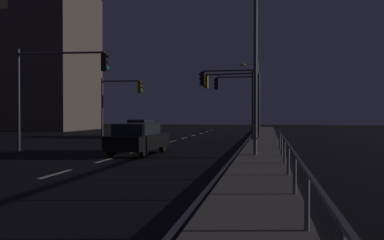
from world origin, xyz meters
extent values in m
plane|color=black|center=(0.00, 17.50, 0.00)|extent=(112.00, 112.00, 0.00)
cube|color=gray|center=(6.75, 17.50, 0.07)|extent=(2.11, 77.00, 0.14)
cube|color=silver|center=(0.00, 9.00, 0.01)|extent=(0.14, 2.00, 0.01)
cube|color=silver|center=(0.00, 13.00, 0.01)|extent=(0.14, 2.00, 0.01)
cube|color=silver|center=(0.00, 17.00, 0.01)|extent=(0.14, 2.00, 0.01)
cube|color=silver|center=(0.00, 21.00, 0.01)|extent=(0.14, 2.00, 0.01)
cube|color=silver|center=(0.00, 25.00, 0.01)|extent=(0.14, 2.00, 0.01)
cube|color=silver|center=(0.00, 29.00, 0.01)|extent=(0.14, 2.00, 0.01)
cube|color=silver|center=(0.00, 33.00, 0.01)|extent=(0.14, 2.00, 0.01)
cube|color=silver|center=(0.00, 37.00, 0.01)|extent=(0.14, 2.00, 0.01)
cube|color=silver|center=(0.00, 41.00, 0.01)|extent=(0.14, 2.00, 0.01)
cube|color=silver|center=(0.00, 45.00, 0.01)|extent=(0.14, 2.00, 0.01)
cube|color=silver|center=(5.44, 22.50, 0.01)|extent=(0.14, 53.00, 0.01)
cube|color=black|center=(0.63, 15.65, 0.67)|extent=(2.05, 4.49, 0.70)
cube|color=#1E2328|center=(0.61, 15.40, 1.29)|extent=(1.73, 2.55, 0.55)
cylinder|color=black|center=(-0.10, 17.10, 0.32)|extent=(0.25, 0.65, 0.64)
cylinder|color=black|center=(1.50, 17.01, 0.32)|extent=(0.25, 0.65, 0.64)
cylinder|color=black|center=(-0.25, 14.29, 0.32)|extent=(0.25, 0.65, 0.64)
cylinder|color=black|center=(1.35, 14.20, 0.32)|extent=(0.25, 0.65, 0.64)
cube|color=#B71414|center=(-4.22, 29.75, 0.67)|extent=(2.05, 4.49, 0.70)
cube|color=#1E2328|center=(-4.21, 30.00, 1.29)|extent=(1.73, 2.55, 0.55)
cylinder|color=black|center=(-3.50, 28.30, 0.32)|extent=(0.25, 0.65, 0.64)
cylinder|color=black|center=(-5.10, 28.39, 0.32)|extent=(0.25, 0.65, 0.64)
cylinder|color=black|center=(-3.35, 31.11, 0.32)|extent=(0.25, 0.65, 0.64)
cylinder|color=black|center=(-4.95, 31.20, 0.32)|extent=(0.25, 0.65, 0.64)
cylinder|color=#2D3033|center=(6.15, 23.49, 2.71)|extent=(0.16, 0.16, 5.15)
cylinder|color=#4C4C51|center=(4.36, 23.44, 5.04)|extent=(3.59, 0.19, 0.11)
cube|color=black|center=(2.57, 23.40, 4.51)|extent=(0.29, 0.35, 0.95)
sphere|color=black|center=(2.42, 23.40, 4.81)|extent=(0.20, 0.20, 0.20)
sphere|color=black|center=(2.42, 23.40, 4.51)|extent=(0.20, 0.20, 0.20)
sphere|color=#19D84C|center=(2.42, 23.40, 4.21)|extent=(0.20, 0.20, 0.20)
cylinder|color=#2D3033|center=(-6.30, 15.78, 2.79)|extent=(0.16, 0.16, 5.58)
cylinder|color=#4C4C51|center=(-3.90, 16.03, 5.33)|extent=(4.79, 0.62, 0.11)
cube|color=black|center=(-1.51, 16.29, 4.80)|extent=(0.31, 0.37, 0.95)
sphere|color=black|center=(-1.36, 16.31, 5.10)|extent=(0.20, 0.20, 0.20)
sphere|color=black|center=(-1.36, 16.31, 4.80)|extent=(0.20, 0.20, 0.20)
sphere|color=#19D84C|center=(-1.36, 16.31, 4.50)|extent=(0.20, 0.20, 0.20)
cylinder|color=#2D3033|center=(5.95, 25.26, 2.70)|extent=(0.16, 0.16, 5.12)
cylinder|color=#2D3033|center=(4.20, 25.46, 5.01)|extent=(3.51, 0.52, 0.11)
cube|color=olive|center=(2.45, 25.67, 4.49)|extent=(0.32, 0.37, 0.95)
sphere|color=black|center=(2.30, 25.68, 4.79)|extent=(0.20, 0.20, 0.20)
sphere|color=black|center=(2.30, 25.68, 4.49)|extent=(0.20, 0.20, 0.20)
sphere|color=#19D84C|center=(2.30, 25.68, 4.19)|extent=(0.20, 0.20, 0.20)
cylinder|color=#38383D|center=(-6.30, 26.41, 2.50)|extent=(0.16, 0.16, 5.00)
cylinder|color=#38383D|center=(-4.74, 26.57, 4.75)|extent=(3.13, 0.43, 0.11)
cube|color=olive|center=(-3.18, 26.73, 4.23)|extent=(0.31, 0.37, 0.95)
sphere|color=black|center=(-3.03, 26.75, 4.53)|extent=(0.20, 0.20, 0.20)
sphere|color=black|center=(-3.03, 26.75, 4.23)|extent=(0.20, 0.20, 0.20)
sphere|color=#19D84C|center=(-3.03, 26.75, 3.93)|extent=(0.20, 0.20, 0.20)
cylinder|color=#38383D|center=(6.33, 28.45, 2.73)|extent=(0.16, 0.16, 5.19)
cylinder|color=#2D3033|center=(4.61, 28.39, 5.08)|extent=(3.44, 0.24, 0.11)
cube|color=black|center=(2.89, 28.32, 4.55)|extent=(0.29, 0.35, 0.95)
sphere|color=black|center=(2.74, 28.31, 4.85)|extent=(0.20, 0.20, 0.20)
sphere|color=black|center=(2.74, 28.31, 4.55)|extent=(0.20, 0.20, 0.20)
sphere|color=#19D84C|center=(2.74, 28.31, 4.25)|extent=(0.20, 0.20, 0.20)
cylinder|color=#4C4C51|center=(6.45, 15.35, 4.29)|extent=(0.18, 0.18, 8.30)
cylinder|color=#38383D|center=(6.03, 35.36, 3.64)|extent=(0.18, 0.18, 6.99)
cylinder|color=#38383D|center=(5.32, 34.96, 6.98)|extent=(1.47, 0.89, 0.10)
ellipsoid|color=#F9D172|center=(4.61, 34.56, 6.88)|extent=(0.56, 0.36, 0.24)
cylinder|color=#59595E|center=(7.65, 3.74, 0.61)|extent=(0.09, 0.09, 0.95)
cylinder|color=#59595E|center=(7.65, 6.61, 0.61)|extent=(0.09, 0.09, 0.95)
cylinder|color=#59595E|center=(7.65, 9.48, 0.61)|extent=(0.09, 0.09, 0.95)
cylinder|color=#59595E|center=(7.65, 12.35, 0.61)|extent=(0.09, 0.09, 0.95)
cylinder|color=#59595E|center=(7.65, 15.22, 0.61)|extent=(0.09, 0.09, 0.95)
cylinder|color=#59595E|center=(7.65, 18.08, 0.61)|extent=(0.09, 0.09, 0.95)
cube|color=slate|center=(7.65, 8.04, 1.09)|extent=(0.06, 20.08, 0.06)
cube|color=brown|center=(-26.82, 42.82, 9.11)|extent=(21.14, 10.69, 18.21)
cube|color=#EACC7A|center=(-23.95, 37.45, 15.43)|extent=(1.10, 0.06, 1.50)
camera|label=1|loc=(7.03, -2.57, 2.01)|focal=35.44mm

